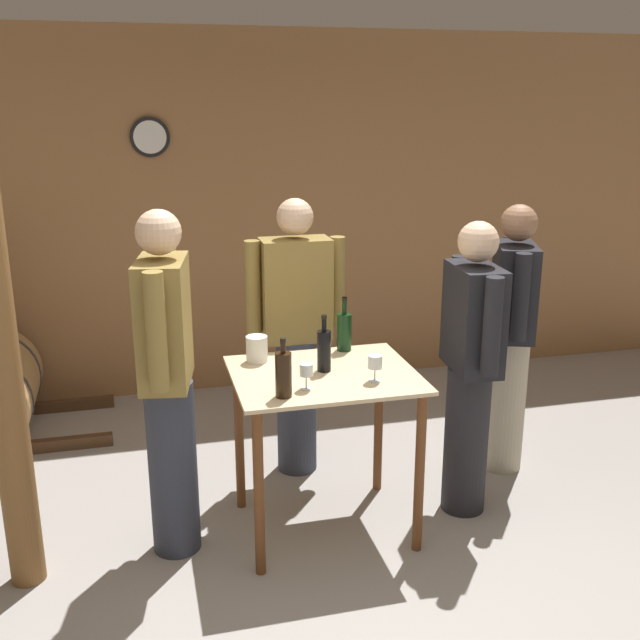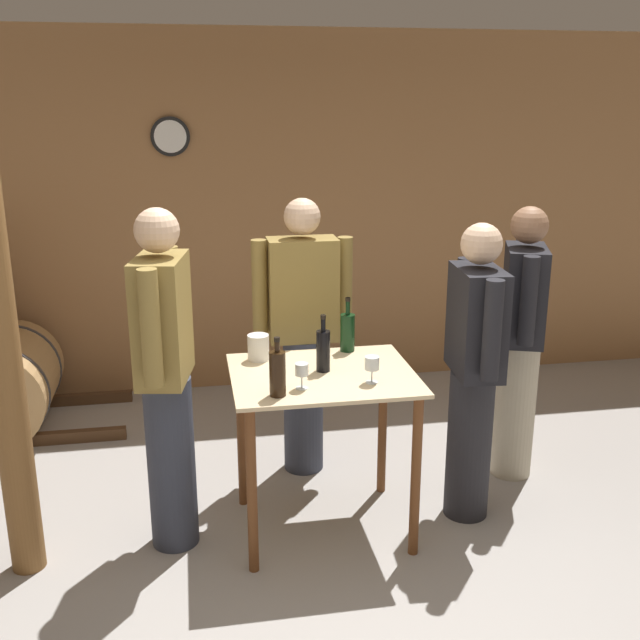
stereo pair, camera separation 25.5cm
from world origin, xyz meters
name	(u,v)px [view 2 (the right image)]	position (x,y,z in m)	size (l,w,h in m)	color
ground_plane	(341,582)	(0.00, 0.00, 0.00)	(14.00, 14.00, 0.00)	#9E9993
back_wall	(271,215)	(0.00, 2.67, 1.35)	(8.40, 0.08, 2.70)	#996B42
tasting_table	(323,406)	(0.00, 0.49, 0.70)	(0.93, 0.76, 0.88)	beige
wine_bottle_far_left	(277,373)	(-0.26, 0.24, 0.99)	(0.08, 0.08, 0.29)	black
wine_bottle_left	(323,349)	(0.01, 0.52, 1.00)	(0.07, 0.07, 0.30)	black
wine_bottle_center	(348,331)	(0.20, 0.81, 0.99)	(0.08, 0.08, 0.30)	black
wine_glass_near_left	(302,371)	(-0.14, 0.30, 0.97)	(0.06, 0.06, 0.13)	silver
wine_glass_near_center	(372,364)	(0.21, 0.32, 0.98)	(0.07, 0.07, 0.13)	silver
ice_bucket	(258,347)	(-0.30, 0.74, 0.95)	(0.11, 0.11, 0.14)	white
person_host	(166,375)	(-0.77, 0.49, 0.92)	(0.29, 0.58, 1.74)	#333847
person_visitor_with_scarf	(303,332)	(0.01, 1.18, 0.88)	(0.59, 0.24, 1.67)	#333847
person_visitor_bearded	(520,339)	(1.24, 0.88, 0.86)	(0.34, 0.56, 1.64)	#B7AD93
person_visitor_near_door	(474,368)	(0.80, 0.49, 0.85)	(0.25, 0.59, 1.62)	#232328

